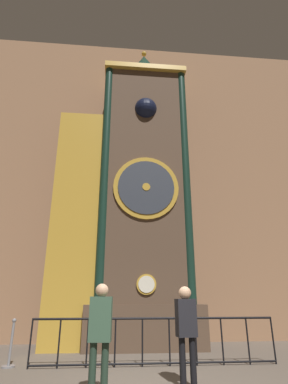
{
  "coord_description": "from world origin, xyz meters",
  "views": [
    {
      "loc": [
        -0.64,
        -5.31,
        1.42
      ],
      "look_at": [
        0.26,
        4.42,
        4.86
      ],
      "focal_mm": 28.0,
      "sensor_mm": 36.0,
      "label": 1
    }
  ],
  "objects": [
    {
      "name": "visitor_far",
      "position": [
        0.63,
        0.35,
        0.97
      ],
      "size": [
        0.36,
        0.26,
        1.61
      ],
      "rotation": [
        0.0,
        0.0,
        0.12
      ],
      "color": "black",
      "rests_on": "ground_plane"
    },
    {
      "name": "cathedral_back_wall",
      "position": [
        -0.09,
        5.72,
        6.14
      ],
      "size": [
        24.0,
        0.32,
        12.29
      ],
      "color": "#936B4C",
      "rests_on": "ground_plane"
    },
    {
      "name": "clock_tower",
      "position": [
        -0.25,
        4.39,
        4.67
      ],
      "size": [
        4.71,
        1.84,
        11.01
      ],
      "color": "brown",
      "rests_on": "ground_plane"
    },
    {
      "name": "stanchion_post",
      "position": [
        -2.87,
        2.21,
        0.31
      ],
      "size": [
        0.28,
        0.28,
        0.97
      ],
      "color": "gray",
      "rests_on": "ground_plane"
    },
    {
      "name": "railing_fence",
      "position": [
        0.3,
        2.0,
        0.55
      ],
      "size": [
        5.47,
        0.05,
        0.99
      ],
      "color": "black",
      "rests_on": "ground_plane"
    },
    {
      "name": "visitor_near",
      "position": [
        -0.85,
        -0.19,
        0.98
      ],
      "size": [
        0.36,
        0.25,
        1.63
      ],
      "rotation": [
        0.0,
        0.0,
        -0.08
      ],
      "color": "#213427",
      "rests_on": "ground_plane"
    }
  ]
}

